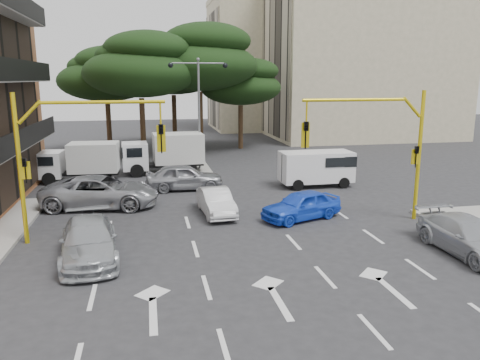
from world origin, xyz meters
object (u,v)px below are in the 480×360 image
at_px(signal_mast_left, 66,147).
at_px(car_white_hatch, 216,202).
at_px(car_silver_cross_b, 184,177).
at_px(van_white, 316,169).
at_px(signal_mast_right, 384,138).
at_px(box_truck_a, 80,162).
at_px(car_silver_wagon, 89,241).
at_px(street_lamp_center, 199,94).
at_px(car_silver_parked, 469,237).
at_px(box_truck_b, 164,154).
at_px(car_silver_cross_a, 101,192).
at_px(car_blue_compact, 301,205).

height_order(signal_mast_left, car_white_hatch, signal_mast_left).
xyz_separation_m(car_silver_cross_b, van_white, (8.04, -0.61, 0.32)).
xyz_separation_m(signal_mast_right, box_truck_a, (-14.81, 11.70, -2.64)).
xyz_separation_m(signal_mast_right, car_silver_wagon, (-12.72, -2.27, -3.18)).
distance_m(street_lamp_center, van_white, 10.13).
distance_m(car_silver_parked, box_truck_a, 22.84).
height_order(car_silver_parked, van_white, van_white).
bearing_deg(van_white, car_silver_wagon, -52.12).
bearing_deg(car_white_hatch, car_silver_wagon, -142.07).
bearing_deg(car_white_hatch, box_truck_b, 96.98).
distance_m(signal_mast_right, car_white_hatch, 8.41).
xyz_separation_m(car_silver_parked, van_white, (-1.64, 12.01, 0.41)).
relative_size(signal_mast_right, signal_mast_left, 1.00).
bearing_deg(car_silver_cross_b, box_truck_b, 11.46).
relative_size(signal_mast_left, street_lamp_center, 0.77).
bearing_deg(signal_mast_left, car_silver_cross_b, 57.32).
distance_m(signal_mast_left, box_truck_b, 14.28).
relative_size(signal_mast_right, street_lamp_center, 0.77).
bearing_deg(box_truck_a, car_silver_cross_a, -161.29).
bearing_deg(box_truck_b, signal_mast_right, -148.37).
distance_m(signal_mast_right, van_white, 8.00).
height_order(street_lamp_center, car_blue_compact, street_lamp_center).
relative_size(car_white_hatch, box_truck_b, 0.68).
bearing_deg(street_lamp_center, signal_mast_left, -115.91).
bearing_deg(van_white, car_silver_cross_a, -79.26).
height_order(signal_mast_right, box_truck_a, signal_mast_right).
bearing_deg(street_lamp_center, car_silver_cross_a, -124.25).
distance_m(car_white_hatch, car_silver_cross_b, 5.63).
relative_size(car_white_hatch, car_silver_cross_a, 0.65).
height_order(signal_mast_left, car_blue_compact, signal_mast_left).
bearing_deg(car_silver_wagon, car_white_hatch, 35.43).
height_order(car_silver_cross_a, box_truck_a, box_truck_a).
distance_m(car_silver_parked, box_truck_b, 20.88).
bearing_deg(signal_mast_left, car_silver_wagon, -68.69).
bearing_deg(car_blue_compact, street_lamp_center, 173.49).
bearing_deg(box_truck_b, box_truck_a, 104.19).
relative_size(car_blue_compact, box_truck_a, 0.78).
relative_size(street_lamp_center, car_blue_compact, 1.95).
bearing_deg(street_lamp_center, car_silver_wagon, -109.98).
distance_m(van_white, box_truck_a, 15.04).
distance_m(car_silver_cross_a, box_truck_a, 6.97).
xyz_separation_m(street_lamp_center, van_white, (6.43, -6.52, -4.33)).
height_order(signal_mast_left, box_truck_b, signal_mast_left).
xyz_separation_m(signal_mast_left, car_silver_wagon, (0.89, -2.27, -3.18)).
height_order(street_lamp_center, car_silver_cross_b, street_lamp_center).
bearing_deg(street_lamp_center, van_white, -45.39).
distance_m(street_lamp_center, car_blue_compact, 14.23).
bearing_deg(car_white_hatch, street_lamp_center, 83.55).
distance_m(car_white_hatch, car_blue_compact, 4.14).
distance_m(signal_mast_left, car_silver_parked, 15.87).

